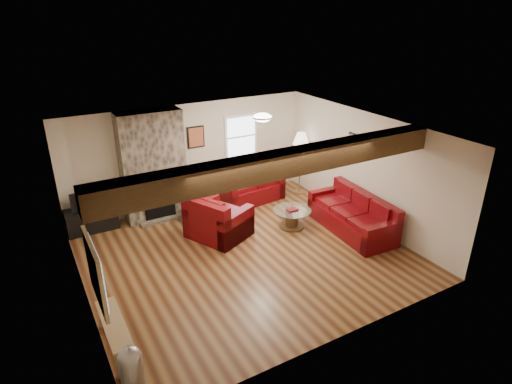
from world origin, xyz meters
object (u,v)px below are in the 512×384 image
sofa_three (352,213)px  tv_cabinet (92,219)px  television (88,199)px  coffee_table (292,218)px  floor_lamp (301,142)px  loveseat (249,184)px  armchair_red (219,216)px

sofa_three → tv_cabinet: size_ratio=2.01×
television → tv_cabinet: bearing=0.0°
coffee_table → floor_lamp: 2.27m
sofa_three → coffee_table: size_ratio=2.54×
sofa_three → loveseat: 2.76m
loveseat → tv_cabinet: (-3.75, 0.30, -0.17)m
sofa_three → floor_lamp: 2.47m
television → armchair_red: bearing=-34.5°
loveseat → tv_cabinet: bearing=169.1°
armchair_red → tv_cabinet: (-2.31, 1.59, -0.20)m
loveseat → armchair_red: (-1.44, -1.29, 0.04)m
loveseat → tv_cabinet: 3.77m
sofa_three → armchair_red: 2.89m
loveseat → sofa_three: bearing=-71.1°
sofa_three → armchair_red: (-2.62, 1.21, 0.05)m
tv_cabinet → television: size_ratio=1.41×
sofa_three → armchair_red: size_ratio=1.86×
floor_lamp → armchair_red: bearing=-159.6°
loveseat → television: size_ratio=2.15×
loveseat → floor_lamp: floor_lamp is taller
armchair_red → television: (-2.31, 1.59, 0.28)m
loveseat → tv_cabinet: size_ratio=1.53×
television → floor_lamp: floor_lamp is taller
loveseat → tv_cabinet: loveseat is taller
armchair_red → television: size_ratio=1.53×
sofa_three → coffee_table: sofa_three is taller
armchair_red → television: 2.82m
armchair_red → floor_lamp: size_ratio=0.71×
tv_cabinet → sofa_three: bearing=-29.6°
tv_cabinet → floor_lamp: floor_lamp is taller
tv_cabinet → floor_lamp: (5.13, -0.54, 1.12)m
coffee_table → tv_cabinet: (-3.89, 2.03, 0.06)m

